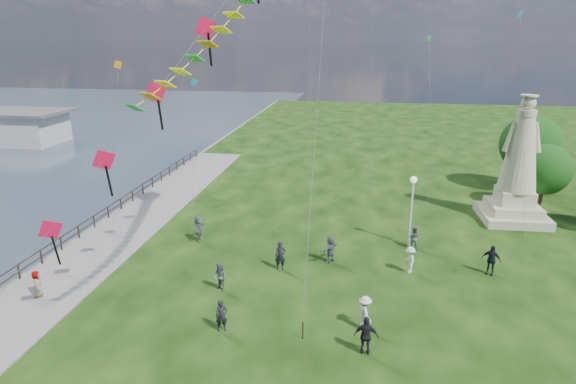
% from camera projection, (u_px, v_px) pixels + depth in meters
% --- Properties ---
extents(waterfront, '(200.00, 200.00, 1.51)m').
position_uv_depth(waterfront, '(68.00, 260.00, 30.35)').
color(waterfront, '#33434C').
rests_on(waterfront, ground).
extents(statue, '(4.85, 4.85, 9.46)m').
position_uv_depth(statue, '(518.00, 175.00, 35.84)').
color(statue, '#B6AF8A').
rests_on(statue, ground).
extents(lamppost, '(0.45, 0.45, 4.81)m').
position_uv_depth(lamppost, '(412.00, 196.00, 31.34)').
color(lamppost, silver).
rests_on(lamppost, ground).
extents(tree_row, '(7.73, 14.02, 6.85)m').
position_uv_depth(tree_row, '(547.00, 158.00, 40.05)').
color(tree_row, '#382314').
rests_on(tree_row, ground).
extents(person_0, '(0.69, 0.59, 1.59)m').
position_uv_depth(person_0, '(222.00, 316.00, 22.71)').
color(person_0, black).
rests_on(person_0, ground).
extents(person_1, '(0.94, 0.85, 1.64)m').
position_uv_depth(person_1, '(220.00, 277.00, 26.32)').
color(person_1, '#595960').
rests_on(person_1, ground).
extents(person_2, '(1.01, 1.23, 1.69)m').
position_uv_depth(person_2, '(365.00, 313.00, 22.88)').
color(person_2, silver).
rests_on(person_2, ground).
extents(person_3, '(1.09, 0.59, 1.83)m').
position_uv_depth(person_3, '(366.00, 336.00, 21.00)').
color(person_3, black).
rests_on(person_3, ground).
extents(person_5, '(0.79, 1.67, 1.76)m').
position_uv_depth(person_5, '(199.00, 228.00, 32.86)').
color(person_5, '#595960').
rests_on(person_5, ground).
extents(person_6, '(0.72, 0.53, 1.79)m').
position_uv_depth(person_6, '(280.00, 256.00, 28.71)').
color(person_6, black).
rests_on(person_6, ground).
extents(person_7, '(0.81, 0.58, 1.53)m').
position_uv_depth(person_7, '(414.00, 237.00, 31.68)').
color(person_7, '#595960').
rests_on(person_7, ground).
extents(person_8, '(0.69, 1.13, 1.65)m').
position_uv_depth(person_8, '(410.00, 260.00, 28.34)').
color(person_8, silver).
rests_on(person_8, ground).
extents(person_9, '(1.22, 0.98, 1.85)m').
position_uv_depth(person_9, '(491.00, 260.00, 28.13)').
color(person_9, black).
rests_on(person_9, ground).
extents(person_10, '(0.66, 0.82, 1.46)m').
position_uv_depth(person_10, '(37.00, 285.00, 25.64)').
color(person_10, '#595960').
rests_on(person_10, ground).
extents(person_11, '(1.46, 1.75, 1.76)m').
position_uv_depth(person_11, '(330.00, 249.00, 29.67)').
color(person_11, '#595960').
rests_on(person_11, ground).
extents(red_kite_train, '(11.36, 9.35, 17.07)m').
position_uv_depth(red_kite_train, '(151.00, 103.00, 21.67)').
color(red_kite_train, black).
rests_on(red_kite_train, ground).
extents(small_kites, '(28.98, 19.56, 24.59)m').
position_uv_depth(small_kites, '(345.00, 33.00, 36.33)').
color(small_kites, '#17748A').
rests_on(small_kites, ground).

